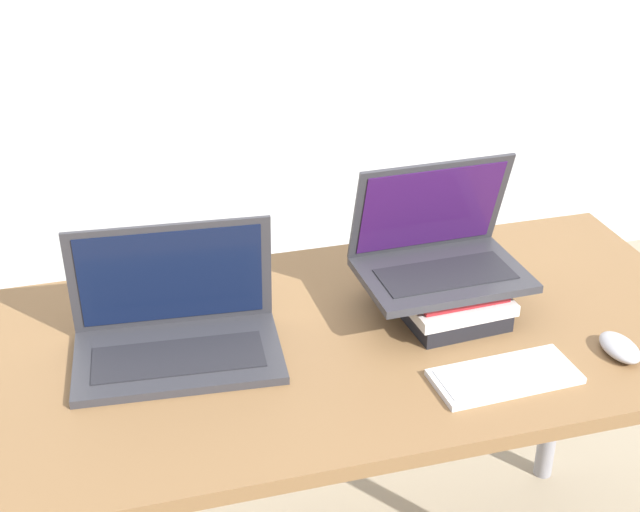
# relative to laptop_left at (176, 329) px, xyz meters

# --- Properties ---
(desk) EXTENTS (1.43, 0.72, 0.78)m
(desk) POSITION_rel_laptop_left_xyz_m (0.35, -0.03, -0.14)
(desk) COLOR brown
(desk) RESTS_ON ground_plane
(laptop_left) EXTENTS (0.40, 0.26, 0.24)m
(laptop_left) POSITION_rel_laptop_left_xyz_m (0.00, 0.00, 0.00)
(laptop_left) COLOR #333338
(laptop_left) RESTS_ON desk
(book_stack) EXTENTS (0.22, 0.29, 0.08)m
(book_stack) POSITION_rel_laptop_left_xyz_m (0.54, 0.01, -0.01)
(book_stack) COLOR black
(book_stack) RESTS_ON desk
(laptop_on_books) EXTENTS (0.33, 0.23, 0.23)m
(laptop_on_books) POSITION_rel_laptop_left_xyz_m (0.53, 0.02, 0.08)
(laptop_on_books) COLOR #333338
(laptop_on_books) RESTS_ON book_stack
(wireless_keyboard) EXTENTS (0.27, 0.13, 0.01)m
(wireless_keyboard) POSITION_rel_laptop_left_xyz_m (0.55, -0.25, -0.04)
(wireless_keyboard) COLOR silver
(wireless_keyboard) RESTS_ON desk
(mouse) EXTENTS (0.06, 0.10, 0.03)m
(mouse) POSITION_rel_laptop_left_xyz_m (0.79, -0.23, -0.03)
(mouse) COLOR #B2B2B7
(mouse) RESTS_ON desk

